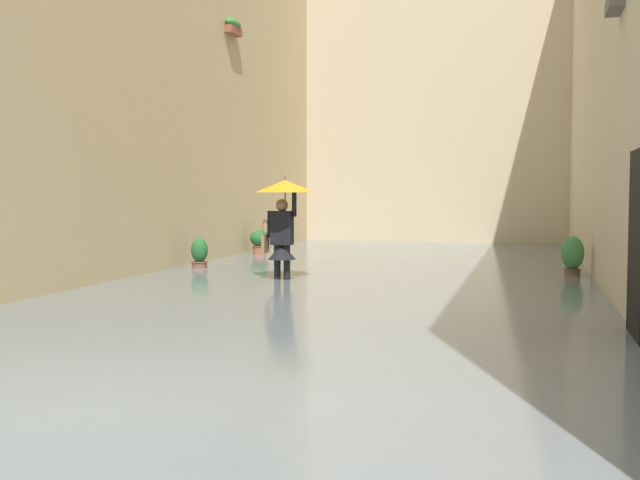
{
  "coord_description": "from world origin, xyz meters",
  "views": [
    {
      "loc": [
        -2.95,
        4.86,
        1.73
      ],
      "look_at": [
        0.53,
        -7.89,
        0.92
      ],
      "focal_mm": 43.18,
      "sensor_mm": 36.0,
      "label": 1
    }
  ],
  "objects_px": {
    "person_wading": "(284,208)",
    "potted_plant_near_right": "(259,243)",
    "potted_plant_far_right": "(200,257)",
    "potted_plant_mid_left": "(573,258)"
  },
  "relations": [
    {
      "from": "person_wading",
      "to": "potted_plant_far_right",
      "type": "height_order",
      "value": "person_wading"
    },
    {
      "from": "potted_plant_near_right",
      "to": "potted_plant_far_right",
      "type": "bearing_deg",
      "value": 91.17
    },
    {
      "from": "potted_plant_near_right",
      "to": "person_wading",
      "type": "bearing_deg",
      "value": 113.96
    },
    {
      "from": "potted_plant_near_right",
      "to": "potted_plant_far_right",
      "type": "distance_m",
      "value": 3.87
    },
    {
      "from": "potted_plant_near_right",
      "to": "potted_plant_far_right",
      "type": "xyz_separation_m",
      "value": [
        -0.08,
        3.87,
        -0.04
      ]
    },
    {
      "from": "person_wading",
      "to": "potted_plant_near_right",
      "type": "bearing_deg",
      "value": -66.04
    },
    {
      "from": "potted_plant_mid_left",
      "to": "potted_plant_near_right",
      "type": "bearing_deg",
      "value": -24.55
    },
    {
      "from": "potted_plant_near_right",
      "to": "potted_plant_far_right",
      "type": "height_order",
      "value": "potted_plant_far_right"
    },
    {
      "from": "potted_plant_mid_left",
      "to": "potted_plant_far_right",
      "type": "distance_m",
      "value": 7.37
    },
    {
      "from": "potted_plant_far_right",
      "to": "potted_plant_near_right",
      "type": "bearing_deg",
      "value": -88.83
    }
  ]
}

